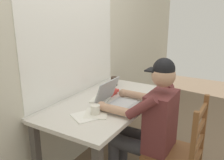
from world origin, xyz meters
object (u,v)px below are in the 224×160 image
Objects in this scene: wooden_chair at (179,153)px; coffee_mug_white at (96,110)px; computer_mouse at (136,96)px; coffee_mug_dark at (114,81)px; laptop at (116,99)px; book_stack_main at (109,92)px; desk at (108,111)px; seated_person at (149,121)px.

coffee_mug_white is (-0.27, 0.64, 0.35)m from wooden_chair.
wooden_chair is 9.31× the size of computer_mouse.
coffee_mug_dark reaches higher than computer_mouse.
book_stack_main is (0.20, 0.20, -0.03)m from laptop.
laptop is at bearing -148.67° from coffee_mug_dark.
computer_mouse is at bearing -38.51° from desk.
coffee_mug_white reaches higher than book_stack_main.
wooden_chair is at bearing -66.96° from coffee_mug_white.
laptop is 0.28m from coffee_mug_white.
desk is 7.49× the size of book_stack_main.
laptop reaches higher than desk.
desk is 0.35m from coffee_mug_white.
wooden_chair is at bearing -90.04° from laptop.
book_stack_main is at bearing 104.02° from computer_mouse.
seated_person is 0.36m from wooden_chair.
desk is 0.23m from book_stack_main.
wooden_chair is at bearing -104.19° from book_stack_main.
computer_mouse is 0.89× the size of coffee_mug_dark.
laptop is 2.95× the size of coffee_mug_dark.
wooden_chair is 8.07× the size of coffee_mug_white.
book_stack_main is at bearing -160.23° from coffee_mug_dark.
seated_person is at bearing 90.00° from wooden_chair.
wooden_chair is at bearing -93.25° from desk.
book_stack_main is (0.48, 0.17, -0.02)m from coffee_mug_white.
computer_mouse is 0.29m from book_stack_main.
desk is at bearing 69.04° from laptop.
laptop is 0.29m from book_stack_main.
desk is at bearing -156.48° from coffee_mug_dark.
coffee_mug_dark is at bearing 61.22° from wooden_chair.
coffee_mug_white is at bearing 113.04° from wooden_chair.
coffee_mug_dark reaches higher than book_stack_main.
seated_person reaches higher than wooden_chair.
desk is 1.48× the size of wooden_chair.
seated_person is 0.57m from book_stack_main.
desk is 4.18× the size of laptop.
computer_mouse is 0.45m from coffee_mug_dark.
book_stack_main is (-0.07, 0.28, 0.01)m from computer_mouse.
book_stack_main is at bearing 19.11° from coffee_mug_white.
laptop is (0.00, 0.33, 0.13)m from seated_person.
seated_person reaches higher than laptop.
seated_person is 6.72× the size of book_stack_main.
desk is at bearing 84.66° from seated_person.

